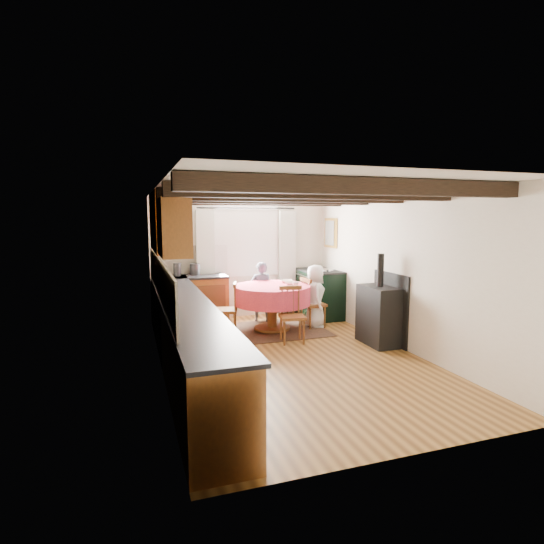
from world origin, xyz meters
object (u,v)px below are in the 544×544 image
object	(u,v)px
chair_left	(226,308)
cup	(296,285)
chair_right	(313,302)
cast_iron_stove	(379,299)
aga_range	(319,293)
child_far	(261,292)
dining_table	(272,308)
child_right	(315,296)
chair_near	(292,315)

from	to	relation	value
chair_left	cup	size ratio (longest dim) A/B	8.57
chair_right	cast_iron_stove	bearing A→B (deg)	-161.85
aga_range	cast_iron_stove	xyz separation A→B (m)	(0.11, -2.02, 0.24)
child_far	aga_range	bearing A→B (deg)	-166.81
dining_table	child_far	xyz separation A→B (m)	(0.01, 0.70, 0.18)
child_far	child_right	xyz separation A→B (m)	(0.82, -0.71, -0.01)
chair_near	chair_left	size ratio (longest dim) A/B	1.01
chair_near	chair_left	bearing A→B (deg)	145.38
dining_table	chair_left	xyz separation A→B (m)	(-0.82, 0.06, 0.04)
chair_near	child_far	distance (m)	1.50
dining_table	cup	xyz separation A→B (m)	(0.32, -0.33, 0.46)
child_far	child_right	distance (m)	1.08
chair_right	aga_range	size ratio (longest dim) A/B	0.87
dining_table	cast_iron_stove	xyz separation A→B (m)	(1.36, -1.32, 0.32)
chair_near	chair_right	xyz separation A→B (m)	(0.72, 0.79, 0.01)
chair_near	cast_iron_stove	size ratio (longest dim) A/B	0.63
child_far	child_right	size ratio (longest dim) A/B	1.01
chair_left	cup	distance (m)	1.27
chair_near	child_right	size ratio (longest dim) A/B	0.79
chair_near	aga_range	size ratio (longest dim) A/B	0.85
chair_left	child_right	size ratio (longest dim) A/B	0.78
chair_near	child_right	xyz separation A→B (m)	(0.75, 0.79, 0.12)
chair_left	child_far	distance (m)	1.06
aga_range	child_far	distance (m)	1.24
aga_range	cup	size ratio (longest dim) A/B	10.15
cast_iron_stove	cup	bearing A→B (deg)	136.54
chair_right	child_right	world-z (taller)	child_right
child_far	chair_right	bearing A→B (deg)	150.93
dining_table	chair_right	xyz separation A→B (m)	(0.80, -0.01, 0.05)
chair_right	child_right	size ratio (longest dim) A/B	0.80
cast_iron_stove	child_far	xyz separation A→B (m)	(-1.34, 2.01, -0.14)
chair_left	child_far	bearing A→B (deg)	143.89
chair_left	chair_right	xyz separation A→B (m)	(1.62, -0.07, 0.01)
child_far	cast_iron_stove	bearing A→B (deg)	136.85
dining_table	child_far	distance (m)	0.72
chair_right	child_far	xyz separation A→B (m)	(-0.78, 0.71, 0.12)
chair_near	cup	size ratio (longest dim) A/B	8.66
child_right	cup	xyz separation A→B (m)	(-0.51, -0.32, 0.29)
child_right	dining_table	bearing A→B (deg)	105.35
chair_near	child_right	distance (m)	1.10
chair_right	cup	xyz separation A→B (m)	(-0.48, -0.32, 0.40)
chair_near	cast_iron_stove	distance (m)	1.41
aga_range	child_right	distance (m)	0.83
dining_table	cast_iron_stove	distance (m)	1.92
chair_near	aga_range	xyz separation A→B (m)	(1.17, 1.50, 0.04)
chair_near	child_far	world-z (taller)	child_far
chair_right	dining_table	bearing A→B (deg)	84.02
aga_range	cup	xyz separation A→B (m)	(-0.93, -1.03, 0.38)
dining_table	cup	world-z (taller)	cup
chair_right	cup	size ratio (longest dim) A/B	8.79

